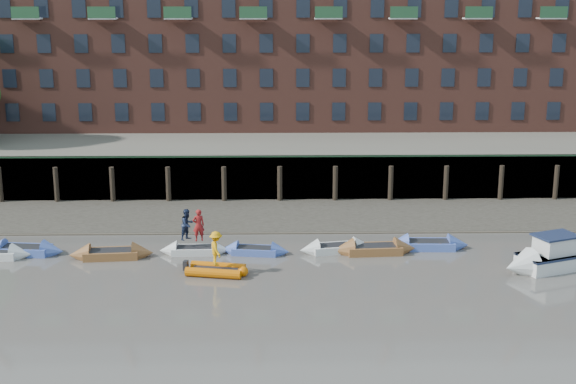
{
  "coord_description": "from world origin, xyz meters",
  "views": [
    {
      "loc": [
        1.57,
        -34.16,
        14.99
      ],
      "look_at": [
        2.41,
        12.0,
        3.2
      ],
      "focal_mm": 50.0,
      "sensor_mm": 36.0,
      "label": 1
    }
  ],
  "objects_px": {
    "rowboat_2": "(111,254)",
    "rib_tender": "(218,270)",
    "rowboat_5": "(336,248)",
    "rowboat_6": "(374,249)",
    "rowboat_1": "(24,250)",
    "rowboat_3": "(194,250)",
    "motor_launch": "(546,259)",
    "rowboat_7": "(428,245)",
    "rowboat_4": "(255,250)",
    "person_rower_b": "(187,224)",
    "person_rower_a": "(199,225)",
    "person_rib_crew": "(216,248)"
  },
  "relations": [
    {
      "from": "rowboat_2",
      "to": "rowboat_6",
      "type": "relative_size",
      "value": 0.98
    },
    {
      "from": "rowboat_4",
      "to": "person_rower_b",
      "type": "distance_m",
      "value": 4.19
    },
    {
      "from": "rowboat_6",
      "to": "rowboat_7",
      "type": "relative_size",
      "value": 1.03
    },
    {
      "from": "rowboat_4",
      "to": "rowboat_6",
      "type": "height_order",
      "value": "rowboat_6"
    },
    {
      "from": "rowboat_4",
      "to": "person_rib_crew",
      "type": "relative_size",
      "value": 2.21
    },
    {
      "from": "rowboat_3",
      "to": "rib_tender",
      "type": "xyz_separation_m",
      "value": [
        1.61,
        -3.52,
        0.04
      ]
    },
    {
      "from": "rib_tender",
      "to": "person_rib_crew",
      "type": "relative_size",
      "value": 1.82
    },
    {
      "from": "rowboat_1",
      "to": "rowboat_4",
      "type": "bearing_deg",
      "value": 5.43
    },
    {
      "from": "rib_tender",
      "to": "person_rower_a",
      "type": "relative_size",
      "value": 1.8
    },
    {
      "from": "person_rib_crew",
      "to": "motor_launch",
      "type": "bearing_deg",
      "value": -106.07
    },
    {
      "from": "person_rower_b",
      "to": "rowboat_3",
      "type": "bearing_deg",
      "value": -78.39
    },
    {
      "from": "rowboat_5",
      "to": "rowboat_3",
      "type": "bearing_deg",
      "value": 170.72
    },
    {
      "from": "person_rower_a",
      "to": "person_rib_crew",
      "type": "distance_m",
      "value": 3.71
    },
    {
      "from": "rowboat_3",
      "to": "motor_launch",
      "type": "height_order",
      "value": "motor_launch"
    },
    {
      "from": "rowboat_1",
      "to": "motor_launch",
      "type": "distance_m",
      "value": 29.53
    },
    {
      "from": "motor_launch",
      "to": "rowboat_5",
      "type": "bearing_deg",
      "value": -37.89
    },
    {
      "from": "rowboat_7",
      "to": "rib_tender",
      "type": "xyz_separation_m",
      "value": [
        -12.13,
        -4.18,
        0.0
      ]
    },
    {
      "from": "rowboat_7",
      "to": "person_rib_crew",
      "type": "xyz_separation_m",
      "value": [
        -12.22,
        -4.19,
        1.23
      ]
    },
    {
      "from": "rowboat_1",
      "to": "rowboat_2",
      "type": "height_order",
      "value": "rowboat_2"
    },
    {
      "from": "rib_tender",
      "to": "person_rower_a",
      "type": "distance_m",
      "value": 4.0
    },
    {
      "from": "rib_tender",
      "to": "person_rower_a",
      "type": "xyz_separation_m",
      "value": [
        -1.33,
        3.47,
        1.49
      ]
    },
    {
      "from": "rib_tender",
      "to": "person_rib_crew",
      "type": "xyz_separation_m",
      "value": [
        -0.08,
        -0.01,
        1.22
      ]
    },
    {
      "from": "rib_tender",
      "to": "motor_launch",
      "type": "distance_m",
      "value": 17.88
    },
    {
      "from": "rowboat_4",
      "to": "person_rower_b",
      "type": "xyz_separation_m",
      "value": [
        -3.89,
        0.32,
        1.5
      ]
    },
    {
      "from": "rowboat_5",
      "to": "rowboat_4",
      "type": "bearing_deg",
      "value": 173.2
    },
    {
      "from": "rowboat_2",
      "to": "rib_tender",
      "type": "relative_size",
      "value": 1.42
    },
    {
      "from": "rowboat_4",
      "to": "rowboat_1",
      "type": "bearing_deg",
      "value": -172.85
    },
    {
      "from": "motor_launch",
      "to": "person_rower_a",
      "type": "xyz_separation_m",
      "value": [
        -19.19,
        3.05,
        1.11
      ]
    },
    {
      "from": "rowboat_6",
      "to": "rowboat_1",
      "type": "bearing_deg",
      "value": 175.26
    },
    {
      "from": "rowboat_5",
      "to": "rowboat_6",
      "type": "bearing_deg",
      "value": -18.94
    },
    {
      "from": "motor_launch",
      "to": "person_rib_crew",
      "type": "xyz_separation_m",
      "value": [
        -17.95,
        -0.43,
        0.84
      ]
    },
    {
      "from": "rowboat_5",
      "to": "motor_launch",
      "type": "height_order",
      "value": "motor_launch"
    },
    {
      "from": "rowboat_4",
      "to": "person_rower_a",
      "type": "height_order",
      "value": "person_rower_a"
    },
    {
      "from": "rowboat_5",
      "to": "rowboat_6",
      "type": "xyz_separation_m",
      "value": [
        2.18,
        -0.32,
        0.03
      ]
    },
    {
      "from": "rowboat_5",
      "to": "motor_launch",
      "type": "xyz_separation_m",
      "value": [
        11.21,
        -3.27,
        0.4
      ]
    },
    {
      "from": "motor_launch",
      "to": "rowboat_4",
      "type": "bearing_deg",
      "value": -32.15
    },
    {
      "from": "rib_tender",
      "to": "rowboat_7",
      "type": "bearing_deg",
      "value": 30.32
    },
    {
      "from": "rowboat_1",
      "to": "rowboat_3",
      "type": "relative_size",
      "value": 1.18
    },
    {
      "from": "rowboat_2",
      "to": "rowboat_5",
      "type": "bearing_deg",
      "value": -0.93
    },
    {
      "from": "rib_tender",
      "to": "person_rower_b",
      "type": "bearing_deg",
      "value": 129.53
    },
    {
      "from": "rowboat_2",
      "to": "motor_launch",
      "type": "distance_m",
      "value": 24.28
    },
    {
      "from": "rowboat_2",
      "to": "rib_tender",
      "type": "height_order",
      "value": "rowboat_2"
    },
    {
      "from": "rib_tender",
      "to": "rowboat_6",
      "type": "bearing_deg",
      "value": 32.16
    },
    {
      "from": "rowboat_2",
      "to": "rowboat_6",
      "type": "height_order",
      "value": "rowboat_6"
    },
    {
      "from": "rowboat_1",
      "to": "person_rower_a",
      "type": "relative_size",
      "value": 2.55
    },
    {
      "from": "rowboat_3",
      "to": "motor_launch",
      "type": "xyz_separation_m",
      "value": [
        19.48,
        -3.1,
        0.42
      ]
    },
    {
      "from": "rowboat_3",
      "to": "person_rower_a",
      "type": "bearing_deg",
      "value": -10.09
    },
    {
      "from": "person_rower_a",
      "to": "person_rib_crew",
      "type": "bearing_deg",
      "value": 92.57
    },
    {
      "from": "rowboat_3",
      "to": "rowboat_1",
      "type": "bearing_deg",
      "value": 178.4
    },
    {
      "from": "rowboat_3",
      "to": "rowboat_7",
      "type": "relative_size",
      "value": 0.85
    }
  ]
}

